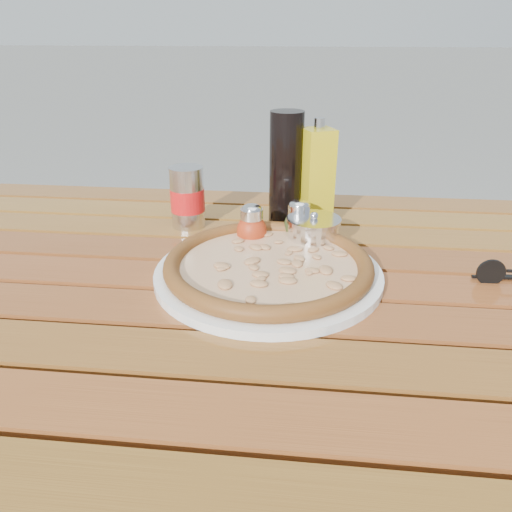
# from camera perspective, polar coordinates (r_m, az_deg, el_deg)

# --- Properties ---
(table) EXTENTS (1.40, 0.90, 0.75)m
(table) POSITION_cam_1_polar(r_m,az_deg,el_deg) (0.83, -0.15, -7.21)
(table) COLOR #3C220D
(table) RESTS_ON ground
(plate) EXTENTS (0.44, 0.44, 0.01)m
(plate) POSITION_cam_1_polar(r_m,az_deg,el_deg) (0.79, 1.40, -2.00)
(plate) COLOR white
(plate) RESTS_ON table
(pizza) EXTENTS (0.33, 0.33, 0.03)m
(pizza) POSITION_cam_1_polar(r_m,az_deg,el_deg) (0.79, 1.41, -0.98)
(pizza) COLOR beige
(pizza) RESTS_ON plate
(pepper_shaker) EXTENTS (0.06, 0.06, 0.08)m
(pepper_shaker) POSITION_cam_1_polar(r_m,az_deg,el_deg) (0.89, -0.49, 3.36)
(pepper_shaker) COLOR #BC3615
(pepper_shaker) RESTS_ON table
(oregano_shaker) EXTENTS (0.07, 0.07, 0.08)m
(oregano_shaker) POSITION_cam_1_polar(r_m,az_deg,el_deg) (0.92, 4.89, 3.90)
(oregano_shaker) COLOR #37431A
(oregano_shaker) RESTS_ON table
(dark_bottle) EXTENTS (0.09, 0.09, 0.22)m
(dark_bottle) POSITION_cam_1_polar(r_m,az_deg,el_deg) (1.00, 3.44, 9.96)
(dark_bottle) COLOR black
(dark_bottle) RESTS_ON table
(soda_can) EXTENTS (0.08, 0.08, 0.12)m
(soda_can) POSITION_cam_1_polar(r_m,az_deg,el_deg) (0.99, -7.84, 6.61)
(soda_can) COLOR silver
(soda_can) RESTS_ON table
(olive_oil_cruet) EXTENTS (0.07, 0.07, 0.21)m
(olive_oil_cruet) POSITION_cam_1_polar(r_m,az_deg,el_deg) (0.99, 6.95, 8.92)
(olive_oil_cruet) COLOR gold
(olive_oil_cruet) RESTS_ON table
(parmesan_tin) EXTENTS (0.12, 0.12, 0.07)m
(parmesan_tin) POSITION_cam_1_polar(r_m,az_deg,el_deg) (0.89, 6.55, 2.59)
(parmesan_tin) COLOR silver
(parmesan_tin) RESTS_ON table
(sunglasses) EXTENTS (0.11, 0.03, 0.04)m
(sunglasses) POSITION_cam_1_polar(r_m,az_deg,el_deg) (0.87, 27.15, -1.84)
(sunglasses) COLOR black
(sunglasses) RESTS_ON table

